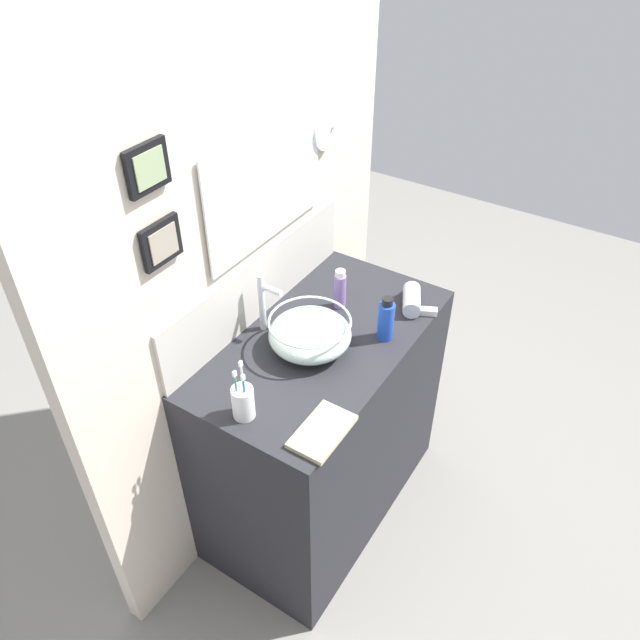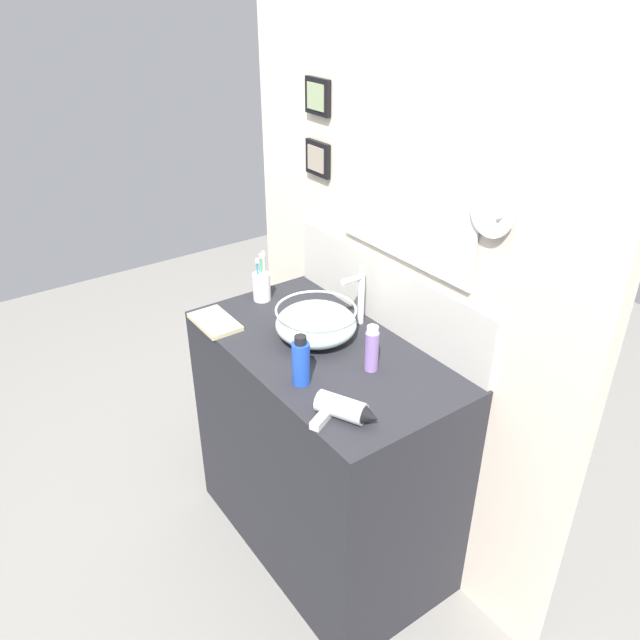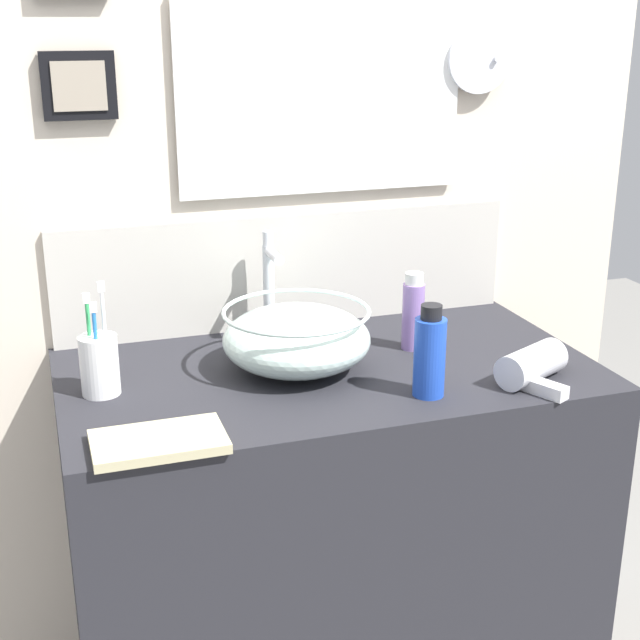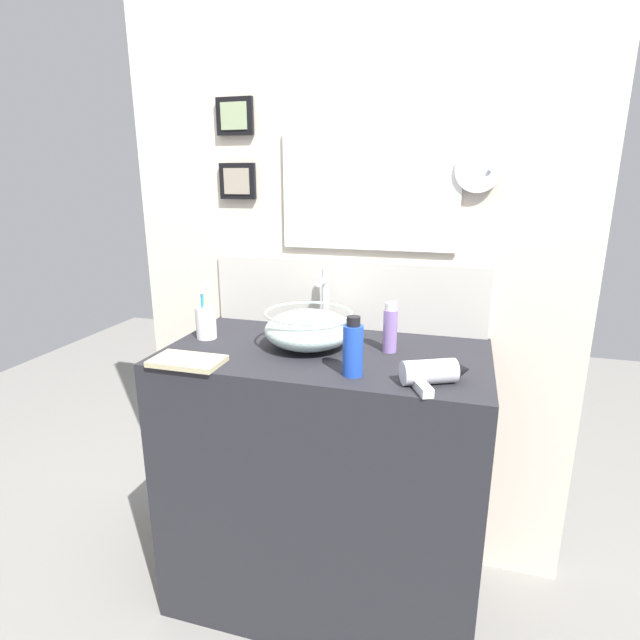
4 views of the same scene
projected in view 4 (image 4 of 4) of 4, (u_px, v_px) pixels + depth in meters
ground_plane at (325, 587)px, 1.84m from camera, size 6.00×6.00×0.00m
vanity_counter at (325, 477)px, 1.71m from camera, size 1.02×0.56×0.92m
back_panel at (349, 238)px, 1.78m from camera, size 1.64×0.10×2.49m
glass_bowl_sink at (308, 329)px, 1.60m from camera, size 0.28×0.28×0.12m
faucet at (324, 297)px, 1.75m from camera, size 0.02×0.10×0.23m
hair_drier at (434, 373)px, 1.32m from camera, size 0.20×0.18×0.07m
toothbrush_cup at (206, 322)px, 1.70m from camera, size 0.07×0.07×0.21m
lotion_bottle at (353, 349)px, 1.37m from camera, size 0.06×0.06×0.17m
spray_bottle at (390, 328)px, 1.56m from camera, size 0.04×0.04×0.16m
hand_towel at (187, 361)px, 1.47m from camera, size 0.21×0.13×0.02m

